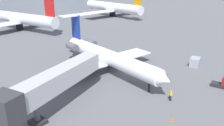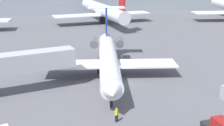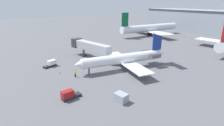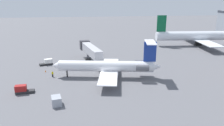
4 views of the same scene
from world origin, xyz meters
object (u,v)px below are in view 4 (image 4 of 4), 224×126
ground_crew_marshaller (53,74)px  baggage_tug_lead (47,62)px  jet_bridge (90,49)px  parked_airliner_west_end (199,36)px  traffic_cone_near (45,71)px  baggage_tug_trailing (23,90)px  cargo_container_uld (56,101)px  regional_jet (109,66)px

ground_crew_marshaller → baggage_tug_lead: baggage_tug_lead is taller
jet_bridge → ground_crew_marshaller: bearing=-38.6°
ground_crew_marshaller → parked_airliner_west_end: size_ratio=0.04×
jet_bridge → traffic_cone_near: size_ratio=32.99×
jet_bridge → traffic_cone_near: 16.26m
baggage_tug_lead → jet_bridge: bearing=96.9°
jet_bridge → parked_airliner_west_end: (-19.34, 48.98, -0.02)m
ground_crew_marshaller → jet_bridge: bearing=141.4°
jet_bridge → baggage_tug_trailing: 28.10m
ground_crew_marshaller → baggage_tug_trailing: 11.03m
baggage_tug_lead → traffic_cone_near: size_ratio=7.71×
parked_airliner_west_end → cargo_container_uld: bearing=-49.2°
baggage_tug_trailing → parked_airliner_west_end: 77.50m
regional_jet → baggage_tug_trailing: regional_jet is taller
regional_jet → baggage_tug_lead: 22.86m
baggage_tug_lead → baggage_tug_trailing: size_ratio=1.03×
ground_crew_marshaller → cargo_container_uld: size_ratio=0.60×
regional_jet → traffic_cone_near: size_ratio=52.72×
ground_crew_marshaller → parked_airliner_west_end: 67.97m
baggage_tug_trailing → ground_crew_marshaller: bearing=151.1°
baggage_tug_lead → baggage_tug_trailing: same height
regional_jet → baggage_tug_lead: (-13.91, -17.99, -2.36)m
regional_jet → traffic_cone_near: bearing=-111.5°
regional_jet → parked_airliner_west_end: (-34.89, 44.59, 1.08)m
cargo_container_uld → jet_bridge: bearing=165.2°
baggage_tug_trailing → traffic_cone_near: (-14.27, 2.72, -0.56)m
cargo_container_uld → traffic_cone_near: (-20.99, -5.34, -0.61)m
ground_crew_marshaller → parked_airliner_west_end: parked_airliner_west_end is taller
ground_crew_marshaller → baggage_tug_lead: bearing=-165.4°
jet_bridge → ground_crew_marshaller: 17.30m
regional_jet → ground_crew_marshaller: size_ratio=17.16×
baggage_tug_trailing → cargo_container_uld: bearing=50.2°
cargo_container_uld → parked_airliner_west_end: parked_airliner_west_end is taller
baggage_tug_trailing → traffic_cone_near: bearing=169.2°
baggage_tug_lead → traffic_cone_near: (7.00, 0.43, -0.56)m
regional_jet → cargo_container_uld: (14.09, -12.22, -2.31)m
ground_crew_marshaller → traffic_cone_near: ground_crew_marshaller is taller
jet_bridge → cargo_container_uld: (29.64, -7.83, -3.40)m
regional_jet → baggage_tug_trailing: bearing=-70.0°
cargo_container_uld → traffic_cone_near: 21.67m
cargo_container_uld → parked_airliner_west_end: size_ratio=0.07×
jet_bridge → parked_airliner_west_end: bearing=111.5°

